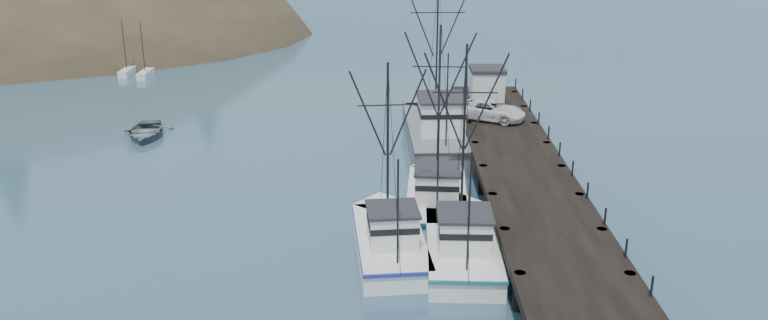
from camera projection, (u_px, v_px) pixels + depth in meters
ground at (278, 319)px, 35.15m from camera, size 400.00×400.00×0.00m
pier at (522, 170)px, 49.58m from camera, size 6.00×44.00×2.00m
moored_sailboats at (60, 64)px, 87.59m from camera, size 23.23×18.97×6.35m
trawler_near at (461, 241)px, 41.26m from camera, size 4.16×11.83×11.93m
trawler_mid at (389, 239)px, 41.61m from camera, size 4.65×11.03×10.91m
trawler_far at (437, 196)px, 47.51m from camera, size 4.35×11.67×11.87m
work_vessel at (437, 131)px, 59.51m from camera, size 5.46×16.26×13.50m
pier_shed at (487, 83)px, 65.46m from camera, size 3.00×3.20×2.80m
pickup_truck at (490, 110)px, 59.46m from camera, size 6.26×4.77×1.58m
motorboat at (146, 137)px, 62.10m from camera, size 5.01×6.40×1.21m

